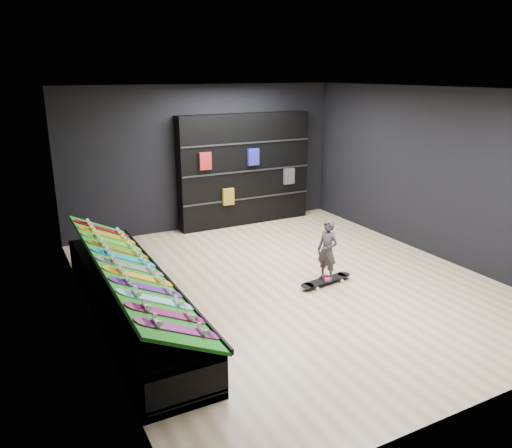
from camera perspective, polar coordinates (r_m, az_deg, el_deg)
name	(u,v)px	position (r m, az deg, el deg)	size (l,w,h in m)	color
floor	(289,283)	(8.06, 3.84, -6.70)	(6.00, 7.00, 0.01)	tan
ceiling	(294,89)	(7.38, 4.31, 15.14)	(6.00, 7.00, 0.01)	white
wall_back	(204,158)	(10.66, -5.91, 7.55)	(6.00, 0.02, 3.00)	black
wall_front	(491,269)	(5.08, 25.24, -4.66)	(6.00, 0.02, 3.00)	black
wall_left	(86,217)	(6.57, -18.85, 0.76)	(0.02, 7.00, 3.00)	black
wall_right	(435,173)	(9.48, 19.78, 5.46)	(0.02, 7.00, 3.00)	black
display_rack	(129,301)	(7.07, -14.26, -8.51)	(0.90, 4.50, 0.50)	black
turf_ramp	(131,269)	(6.90, -14.13, -4.98)	(1.00, 4.50, 0.04)	#12620F
back_shelving	(245,170)	(10.89, -1.31, 6.23)	(3.00, 0.35, 2.40)	black
floor_skateboard	(326,282)	(8.04, 8.00, -6.60)	(0.98, 0.22, 0.09)	black
child	(327,262)	(7.91, 8.10, -4.32)	(0.22, 0.16, 0.58)	black
display_board_0	(179,329)	(5.23, -8.84, -11.74)	(0.98, 0.22, 0.09)	#2626BF
display_board_1	(167,313)	(5.55, -10.15, -10.02)	(0.98, 0.22, 0.09)	#E5198C
display_board_2	(157,300)	(5.88, -11.30, -8.48)	(0.98, 0.22, 0.09)	#0CB2E5
display_board_3	(147,288)	(6.21, -12.32, -7.11)	(0.98, 0.22, 0.09)	purple
display_board_4	(139,277)	(6.55, -13.23, -5.87)	(0.98, 0.22, 0.09)	orange
display_board_5	(131,267)	(6.89, -14.05, -4.75)	(0.98, 0.22, 0.09)	black
display_board_6	(125,258)	(7.24, -14.78, -3.75)	(0.98, 0.22, 0.09)	blue
display_board_7	(118,250)	(7.59, -15.45, -2.83)	(0.98, 0.22, 0.09)	yellow
display_board_8	(113,242)	(7.95, -16.06, -1.99)	(0.98, 0.22, 0.09)	green
display_board_9	(107,235)	(8.30, -16.61, -1.23)	(0.98, 0.22, 0.09)	yellow
display_board_10	(103,229)	(8.66, -17.12, -0.52)	(0.98, 0.22, 0.09)	red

